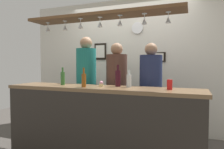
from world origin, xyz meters
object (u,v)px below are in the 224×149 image
object	(u,v)px
bottle_soda_clear	(129,80)
bottle_beer_amber_tall	(84,80)
bottle_wine_dark_red	(118,78)
person_left_teal_shirt	(86,78)
bottle_beer_green_import	(63,78)
cupcake	(101,84)
person_right_navy_shirt	(151,86)
wall_clock	(137,28)
picture_frame_lower_pair	(157,57)
drink_can	(170,85)
person_middle_brown_shirt	(117,84)
picture_frame_caricature	(100,52)

from	to	relation	value
bottle_soda_clear	bottle_beer_amber_tall	size ratio (longest dim) A/B	0.88
bottle_wine_dark_red	person_left_teal_shirt	bearing A→B (deg)	147.60
bottle_beer_green_import	cupcake	size ratio (longest dim) A/B	3.33
bottle_beer_amber_tall	cupcake	world-z (taller)	bottle_beer_amber_tall
person_left_teal_shirt	bottle_soda_clear	size ratio (longest dim) A/B	7.73
person_right_navy_shirt	wall_clock	world-z (taller)	wall_clock
bottle_soda_clear	picture_frame_lower_pair	bearing A→B (deg)	82.67
bottle_soda_clear	wall_clock	size ratio (longest dim) A/B	1.05
bottle_beer_green_import	drink_can	bearing A→B (deg)	-0.30
person_right_navy_shirt	bottle_beer_green_import	distance (m)	1.33
drink_can	picture_frame_lower_pair	xyz separation A→B (m)	(-0.37, 1.37, 0.38)
person_middle_brown_shirt	bottle_beer_green_import	xyz separation A→B (m)	(-0.64, -0.57, 0.11)
person_middle_brown_shirt	picture_frame_caricature	size ratio (longest dim) A/B	4.87
cupcake	bottle_soda_clear	bearing A→B (deg)	9.23
picture_frame_caricature	picture_frame_lower_pair	world-z (taller)	picture_frame_caricature
person_middle_brown_shirt	wall_clock	bearing A→B (deg)	80.23
bottle_beer_green_import	bottle_beer_amber_tall	xyz separation A→B (m)	(0.44, -0.15, -0.00)
person_left_teal_shirt	picture_frame_caricature	size ratio (longest dim) A/B	5.23
bottle_beer_green_import	person_left_teal_shirt	bearing A→B (deg)	81.45
person_right_navy_shirt	bottle_wine_dark_red	distance (m)	0.61
picture_frame_caricature	wall_clock	xyz separation A→B (m)	(0.79, -0.01, 0.44)
bottle_soda_clear	drink_can	size ratio (longest dim) A/B	1.89
person_middle_brown_shirt	bottle_beer_green_import	size ratio (longest dim) A/B	6.36
bottle_beer_green_import	person_right_navy_shirt	bearing A→B (deg)	25.38
drink_can	wall_clock	bearing A→B (deg)	118.85
drink_can	picture_frame_caricature	xyz separation A→B (m)	(-1.54, 1.37, 0.51)
person_middle_brown_shirt	bottle_beer_amber_tall	world-z (taller)	person_middle_brown_shirt
bottle_beer_green_import	picture_frame_caricature	size ratio (longest dim) A/B	0.76
bottle_beer_amber_tall	bottle_wine_dark_red	bearing A→B (deg)	31.20
wall_clock	person_right_navy_shirt	bearing A→B (deg)	-62.23
person_middle_brown_shirt	bottle_beer_amber_tall	distance (m)	0.75
bottle_soda_clear	bottle_wine_dark_red	world-z (taller)	bottle_wine_dark_red
picture_frame_caricature	person_middle_brown_shirt	bearing A→B (deg)	-50.59
bottle_beer_green_import	bottle_soda_clear	distance (m)	1.00
person_left_teal_shirt	bottle_wine_dark_red	world-z (taller)	person_left_teal_shirt
person_middle_brown_shirt	bottle_soda_clear	xyz separation A→B (m)	(0.36, -0.50, 0.10)
bottle_wine_dark_red	picture_frame_lower_pair	world-z (taller)	picture_frame_lower_pair
person_left_teal_shirt	bottle_beer_amber_tall	distance (m)	0.80
person_left_teal_shirt	person_middle_brown_shirt	xyz separation A→B (m)	(0.56, 0.00, -0.08)
cupcake	picture_frame_caricature	size ratio (longest dim) A/B	0.23
bottle_beer_amber_tall	bottle_soda_clear	bearing A→B (deg)	20.73
person_middle_brown_shirt	picture_frame_caricature	bearing A→B (deg)	129.41
drink_can	cupcake	distance (m)	0.91
bottle_beer_amber_tall	bottle_wine_dark_red	world-z (taller)	bottle_wine_dark_red
bottle_soda_clear	picture_frame_caricature	world-z (taller)	picture_frame_caricature
drink_can	wall_clock	xyz separation A→B (m)	(-0.75, 1.37, 0.95)
wall_clock	person_left_teal_shirt	bearing A→B (deg)	-131.20
person_right_navy_shirt	cupcake	xyz separation A→B (m)	(-0.57, -0.56, 0.06)
bottle_soda_clear	picture_frame_lower_pair	distance (m)	1.36
person_left_teal_shirt	drink_can	size ratio (longest dim) A/B	14.57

